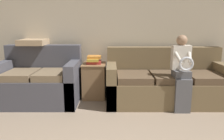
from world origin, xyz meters
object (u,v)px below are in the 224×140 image
at_px(side_shelf, 94,80).
at_px(book_stack, 94,60).
at_px(throw_pillow, 33,42).
at_px(child_left_seated, 182,70).
at_px(couch_main, 166,83).
at_px(couch_side, 40,82).

distance_m(side_shelf, book_stack, 0.38).
bearing_deg(throw_pillow, child_left_seated, -15.13).
bearing_deg(couch_main, side_shelf, 169.66).
distance_m(book_stack, throw_pillow, 1.15).
distance_m(couch_side, child_left_seated, 2.39).
xyz_separation_m(couch_side, child_left_seated, (2.34, -0.37, 0.30)).
relative_size(couch_main, side_shelf, 3.29).
bearing_deg(couch_main, child_left_seated, -71.68).
distance_m(couch_main, side_shelf, 1.31).
height_order(book_stack, throw_pillow, throw_pillow).
xyz_separation_m(couch_side, side_shelf, (0.92, 0.26, -0.02)).
bearing_deg(throw_pillow, book_stack, -2.20).
distance_m(child_left_seated, side_shelf, 1.58).
bearing_deg(child_left_seated, book_stack, 155.75).
relative_size(child_left_seated, side_shelf, 1.87).
bearing_deg(couch_side, throw_pillow, 119.80).
bearing_deg(book_stack, throw_pillow, 177.80).
xyz_separation_m(couch_main, couch_side, (-2.21, -0.02, 0.02)).
relative_size(child_left_seated, book_stack, 3.97).
height_order(side_shelf, book_stack, book_stack).
bearing_deg(book_stack, couch_main, -10.70).
xyz_separation_m(couch_main, throw_pillow, (-2.39, 0.29, 0.70)).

